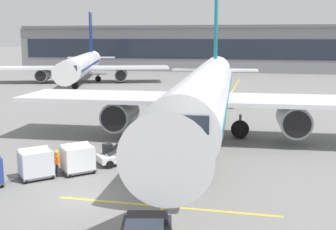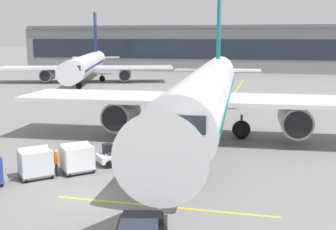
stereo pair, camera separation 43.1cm
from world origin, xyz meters
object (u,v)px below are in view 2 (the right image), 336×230
object	(u,v)px
parked_airplane	(206,93)
ground_crew_by_loader	(126,148)
distant_airplane	(87,65)
belt_loader	(126,151)
baggage_cart_lead	(77,158)
safety_cone_engine_keepout	(125,141)
ground_crew_by_carts	(56,161)
baggage_cart_second	(35,162)

from	to	relation	value
parked_airplane	ground_crew_by_loader	bearing A→B (deg)	-120.04
ground_crew_by_loader	distant_airplane	xyz separation A→B (m)	(-24.74, 49.10, 2.34)
ground_crew_by_loader	distant_airplane	size ratio (longest dim) A/B	0.04
belt_loader	parked_airplane	bearing A→B (deg)	61.52
baggage_cart_lead	safety_cone_engine_keepout	distance (m)	7.50
safety_cone_engine_keepout	distant_airplane	bearing A→B (deg)	117.34
parked_airplane	baggage_cart_lead	distance (m)	13.33
ground_crew_by_carts	ground_crew_by_loader	bearing A→B (deg)	52.34
ground_crew_by_loader	safety_cone_engine_keepout	world-z (taller)	ground_crew_by_loader
parked_airplane	belt_loader	xyz separation A→B (m)	(-4.46, -8.21, -3.20)
ground_crew_by_carts	distant_airplane	xyz separation A→B (m)	(-21.50, 53.30, 2.34)
baggage_cart_lead	ground_crew_by_carts	distance (m)	1.38
baggage_cart_second	distant_airplane	world-z (taller)	distant_airplane
parked_airplane	ground_crew_by_carts	bearing A→B (deg)	-122.85
parked_airplane	baggage_cart_second	world-z (taller)	parked_airplane
baggage_cart_lead	ground_crew_by_loader	size ratio (longest dim) A/B	1.46
ground_crew_by_loader	safety_cone_engine_keepout	bearing A→B (deg)	110.00
belt_loader	ground_crew_by_loader	world-z (taller)	belt_loader
ground_crew_by_loader	ground_crew_by_carts	distance (m)	5.30
baggage_cart_second	safety_cone_engine_keepout	distance (m)	9.49
baggage_cart_lead	ground_crew_by_carts	world-z (taller)	baggage_cart_lead
ground_crew_by_carts	baggage_cart_second	bearing A→B (deg)	-152.73
baggage_cart_lead	ground_crew_by_carts	size ratio (longest dim) A/B	1.46
baggage_cart_second	ground_crew_by_loader	bearing A→B (deg)	47.52
ground_crew_by_carts	safety_cone_engine_keepout	size ratio (longest dim) A/B	2.36
ground_crew_by_loader	safety_cone_engine_keepout	size ratio (longest dim) A/B	2.36
belt_loader	baggage_cart_lead	distance (m)	3.70
parked_airplane	baggage_cart_lead	xyz separation A→B (m)	(-6.83, -11.04, -3.01)
parked_airplane	safety_cone_engine_keepout	xyz separation A→B (m)	(-6.08, -3.60, -3.65)
parked_airplane	baggage_cart_second	xyz separation A→B (m)	(-8.92, -12.63, -3.01)
baggage_cart_lead	distant_airplane	bearing A→B (deg)	113.23
parked_airplane	safety_cone_engine_keepout	bearing A→B (deg)	-149.36
ground_crew_by_loader	baggage_cart_second	bearing A→B (deg)	-132.48
baggage_cart_lead	distant_airplane	xyz separation A→B (m)	(-22.44, 52.29, 2.33)
parked_airplane	ground_crew_by_carts	distance (m)	14.65
parked_airplane	distant_airplane	xyz separation A→B (m)	(-29.27, 41.25, -0.68)
ground_crew_by_loader	safety_cone_engine_keepout	xyz separation A→B (m)	(-1.54, 4.24, -0.64)
ground_crew_by_carts	safety_cone_engine_keepout	distance (m)	8.63
belt_loader	baggage_cart_second	xyz separation A→B (m)	(-4.47, -4.42, 0.19)
ground_crew_by_loader	parked_airplane	bearing A→B (deg)	59.96
baggage_cart_second	ground_crew_by_loader	world-z (taller)	baggage_cart_second
belt_loader	baggage_cart_lead	bearing A→B (deg)	-130.04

